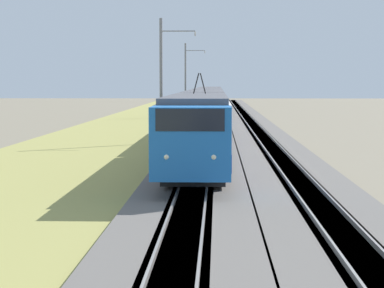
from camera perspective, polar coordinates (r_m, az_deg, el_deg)
The scene contains 8 objects.
ballast_main at distance 55.31m, azimuth 0.98°, elevation 0.31°, with size 240.00×4.40×0.30m.
ballast_adjacent at distance 55.40m, azimuth 5.47°, elevation 0.29°, with size 240.00×4.40×0.30m.
track_main at distance 55.31m, azimuth 0.98°, elevation 0.32°, with size 240.00×1.57×0.45m.
track_adjacent at distance 55.40m, azimuth 5.47°, elevation 0.30°, with size 240.00×1.57×0.45m.
grass_verge at distance 55.78m, azimuth -5.51°, elevation 0.23°, with size 240.00×13.75×0.12m.
passenger_train at distance 65.65m, azimuth 1.14°, elevation 2.87°, with size 79.95×2.96×4.90m.
catenary_mast_mid at distance 52.79m, azimuth -2.31°, elevation 4.91°, with size 0.22×2.56×8.89m.
catenary_mast_far at distance 92.88m, azimuth -0.47°, elevation 4.94°, with size 0.22×2.56×9.22m.
Camera 1 is at (-5.13, -0.93, 4.42)m, focal length 70.00 mm.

